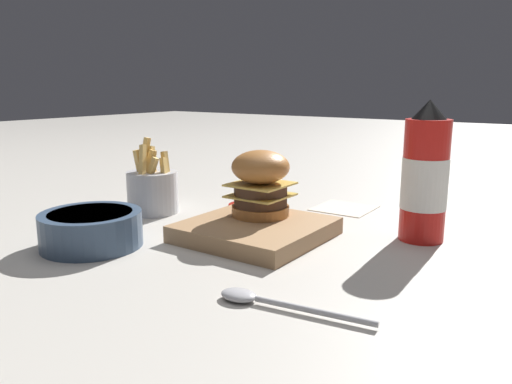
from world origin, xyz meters
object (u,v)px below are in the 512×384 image
Objects in this scene: serving_board at (256,230)px; side_bowl at (91,228)px; burger at (262,183)px; fries_basket at (153,190)px; spoon at (259,299)px; ketchup_bottle at (425,178)px.

serving_board is 1.37× the size of side_bowl.
burger is 0.72× the size of side_bowl.
serving_board is at bearing 85.13° from fries_basket.
serving_board is at bearing -62.36° from spoon.
burger is 0.31m from spoon.
burger is (-0.04, -0.01, 0.07)m from serving_board.
side_bowl reaches higher than serving_board.
fries_basket is (0.02, -0.25, -0.04)m from burger.
ketchup_bottle is 1.45× the size of side_bowl.
ketchup_bottle is 0.38m from spoon.
fries_basket is at bearing -94.87° from serving_board.
burger reaches higher than spoon.
side_bowl is at bearing 21.01° from fries_basket.
fries_basket is at bearing -75.79° from ketchup_bottle.
spoon is (0.23, 0.41, -0.04)m from fries_basket.
ketchup_bottle reaches higher than side_bowl.
spoon is (0.21, 0.15, -0.01)m from serving_board.
spoon is (0.25, 0.16, -0.08)m from burger.
ketchup_bottle is 1.20× the size of spoon.
serving_board is 0.95× the size of ketchup_bottle.
serving_board is 1.44× the size of fries_basket.
fries_basket reaches higher than spoon.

